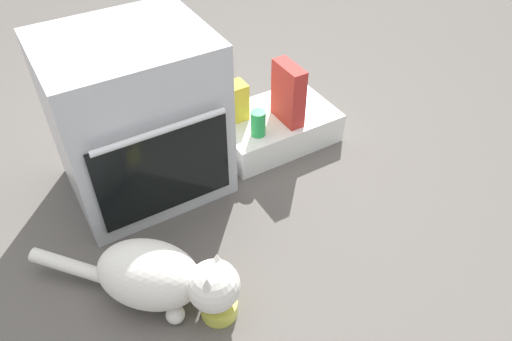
{
  "coord_description": "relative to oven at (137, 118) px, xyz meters",
  "views": [
    {
      "loc": [
        -0.42,
        -1.18,
        1.47
      ],
      "look_at": [
        0.27,
        -0.01,
        0.25
      ],
      "focal_mm": 33.82,
      "sensor_mm": 36.0,
      "label": 1
    }
  ],
  "objects": [
    {
      "name": "food_bowl",
      "position": [
        -0.04,
        -0.74,
        -0.31
      ],
      "size": [
        0.13,
        0.13,
        0.08
      ],
      "color": "#D1D14C",
      "rests_on": "ground"
    },
    {
      "name": "ground",
      "position": [
        0.03,
        -0.41,
        -0.34
      ],
      "size": [
        8.0,
        8.0,
        0.0
      ],
      "primitive_type": "plane",
      "color": "#56514C"
    },
    {
      "name": "cereal_box",
      "position": [
        0.67,
        -0.09,
        -0.06
      ],
      "size": [
        0.07,
        0.18,
        0.28
      ],
      "primitive_type": "cube",
      "color": "#B72D28",
      "rests_on": "pantry_cabinet"
    },
    {
      "name": "pantry_cabinet",
      "position": [
        0.64,
        -0.03,
        -0.27
      ],
      "size": [
        0.56,
        0.37,
        0.15
      ],
      "primitive_type": "cube",
      "color": "white",
      "rests_on": "ground"
    },
    {
      "name": "soda_can",
      "position": [
        0.49,
        -0.12,
        -0.14
      ],
      "size": [
        0.07,
        0.07,
        0.12
      ],
      "primitive_type": "cylinder",
      "color": "green",
      "rests_on": "pantry_cabinet"
    },
    {
      "name": "snack_bag",
      "position": [
        0.46,
        0.04,
        -0.11
      ],
      "size": [
        0.12,
        0.09,
        0.18
      ],
      "primitive_type": "cube",
      "color": "yellow",
      "rests_on": "pantry_cabinet"
    },
    {
      "name": "oven",
      "position": [
        0.0,
        0.0,
        0.0
      ],
      "size": [
        0.62,
        0.56,
        0.69
      ],
      "color": "#B7BABF",
      "rests_on": "ground"
    },
    {
      "name": "cat",
      "position": [
        -0.17,
        -0.6,
        -0.21
      ],
      "size": [
        0.59,
        0.6,
        0.26
      ],
      "rotation": [
        0.0,
        0.0,
        -0.79
      ],
      "color": "silver",
      "rests_on": "ground"
    }
  ]
}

